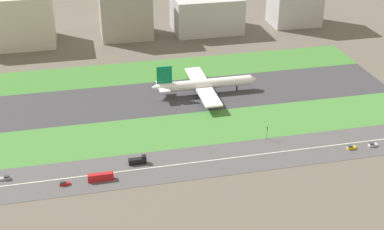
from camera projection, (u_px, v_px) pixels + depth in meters
ground_plane at (160, 98)px, 314.62m from camera, size 800.00×800.00×0.00m
runway at (160, 98)px, 314.60m from camera, size 280.00×46.00×0.10m
grass_median_north at (150, 71)px, 349.94m from camera, size 280.00×36.00×0.10m
grass_median_south at (173, 131)px, 279.25m from camera, size 280.00×36.00×0.10m
highway at (186, 163)px, 251.67m from camera, size 280.00×28.00×0.10m
highway_centerline at (186, 163)px, 251.64m from camera, size 266.00×0.50×0.01m
airliner at (203, 84)px, 316.78m from camera, size 65.00×56.00×19.70m
car_0 at (64, 183)px, 235.92m from camera, size 4.40×1.80×2.00m
car_3 at (5, 178)px, 239.50m from camera, size 4.40×1.80×2.00m
car_2 at (372, 145)px, 265.33m from camera, size 4.40×1.80×2.00m
bus_0 at (101, 177)px, 238.65m from camera, size 11.60×2.50×3.50m
car_1 at (351, 147)px, 263.05m from camera, size 4.40×1.80×2.00m
truck_0 at (138, 161)px, 250.89m from camera, size 8.40×2.50×4.00m
traffic_light at (267, 132)px, 269.64m from camera, size 0.36×0.50×7.20m
terminal_building at (12, 20)px, 386.53m from camera, size 59.48×37.82×37.83m
hangar_building at (125, 7)px, 400.64m from camera, size 38.38×31.81×46.54m
office_tower at (206, 13)px, 417.47m from camera, size 52.11×38.73×27.61m
fuel_tank_west at (113, 10)px, 445.35m from camera, size 21.77×21.77×16.24m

